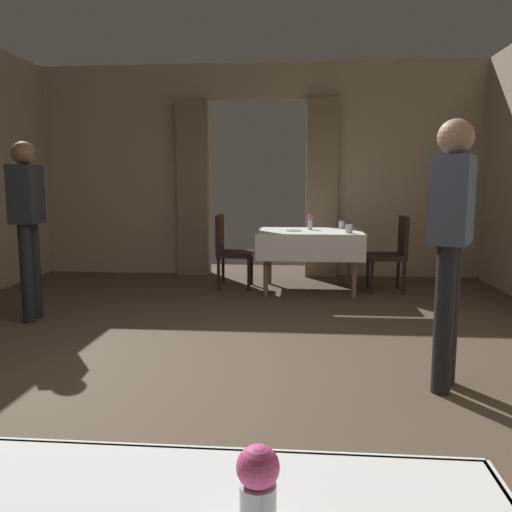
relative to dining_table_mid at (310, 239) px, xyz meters
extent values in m
plane|color=#4C3D2D|center=(-0.74, -3.08, -0.65)|extent=(10.08, 10.08, 0.00)
cube|color=tan|center=(-2.69, 1.12, 0.85)|extent=(2.50, 0.12, 3.00)
cube|color=tan|center=(1.21, 1.12, 0.85)|extent=(2.50, 0.12, 3.00)
cube|color=tan|center=(-0.74, 1.12, 2.10)|extent=(1.40, 0.12, 0.50)
cube|color=#7F6B56|center=(-1.66, 0.98, 0.60)|extent=(0.44, 0.14, 2.49)
cube|color=#7F6B56|center=(0.18, 0.98, 0.60)|extent=(0.44, 0.14, 2.49)
cube|color=white|center=(-0.37, -5.33, -0.01)|extent=(1.30, 0.02, 0.23)
cylinder|color=#7A604C|center=(-0.52, -0.37, -0.29)|extent=(0.06, 0.06, 0.71)
cylinder|color=#7A604C|center=(0.52, -0.37, -0.29)|extent=(0.06, 0.06, 0.71)
cylinder|color=#7A604C|center=(-0.52, 0.37, -0.29)|extent=(0.06, 0.06, 0.71)
cylinder|color=#7A604C|center=(0.52, 0.37, -0.29)|extent=(0.06, 0.06, 0.71)
cube|color=#7A604C|center=(0.00, 0.00, 0.08)|extent=(1.20, 0.91, 0.03)
cube|color=white|center=(0.00, 0.00, 0.10)|extent=(1.26, 0.97, 0.01)
cube|color=white|center=(0.00, -0.48, -0.05)|extent=(1.26, 0.02, 0.32)
cube|color=white|center=(0.00, 0.48, -0.05)|extent=(1.26, 0.02, 0.32)
cube|color=white|center=(-0.63, 0.00, -0.05)|extent=(0.02, 0.97, 0.32)
cube|color=white|center=(0.63, 0.00, -0.05)|extent=(0.02, 0.97, 0.32)
cylinder|color=black|center=(0.75, -0.18, -0.44)|extent=(0.04, 0.04, 0.42)
cylinder|color=black|center=(0.75, 0.20, -0.44)|extent=(0.04, 0.04, 0.42)
cylinder|color=black|center=(1.13, -0.18, -0.44)|extent=(0.04, 0.04, 0.42)
cylinder|color=black|center=(1.13, 0.20, -0.44)|extent=(0.04, 0.04, 0.42)
cube|color=black|center=(0.94, 0.01, -0.21)|extent=(0.44, 0.44, 0.06)
cube|color=black|center=(1.14, 0.01, 0.04)|extent=(0.05, 0.42, 0.48)
cylinder|color=black|center=(-0.75, 0.29, -0.44)|extent=(0.04, 0.04, 0.42)
cylinder|color=black|center=(-0.75, -0.09, -0.44)|extent=(0.04, 0.04, 0.42)
cylinder|color=black|center=(-1.13, 0.29, -0.44)|extent=(0.04, 0.04, 0.42)
cylinder|color=black|center=(-1.13, -0.09, -0.44)|extent=(0.04, 0.04, 0.42)
cube|color=black|center=(-0.94, 0.10, -0.21)|extent=(0.44, 0.44, 0.06)
cube|color=black|center=(-1.14, 0.10, 0.04)|extent=(0.05, 0.42, 0.48)
sphere|color=#D84C8C|center=(-0.18, -5.63, 0.24)|extent=(0.07, 0.07, 0.07)
cylinder|color=silver|center=(0.01, 0.13, 0.17)|extent=(0.06, 0.06, 0.12)
sphere|color=#D84C8C|center=(0.01, 0.13, 0.26)|extent=(0.07, 0.07, 0.07)
cylinder|color=silver|center=(0.45, -0.29, 0.16)|extent=(0.08, 0.08, 0.10)
cylinder|color=silver|center=(0.41, 0.33, 0.15)|extent=(0.08, 0.08, 0.10)
cylinder|color=white|center=(-0.20, -0.06, 0.11)|extent=(0.20, 0.20, 0.01)
cylinder|color=black|center=(0.79, -3.14, -0.17)|extent=(0.12, 0.12, 0.95)
cylinder|color=black|center=(0.87, -2.98, -0.17)|extent=(0.12, 0.12, 0.95)
cube|color=#3F4C66|center=(0.83, -3.06, 0.58)|extent=(0.35, 0.42, 0.55)
sphere|color=#9E755B|center=(0.83, -3.06, 0.96)|extent=(0.22, 0.22, 0.22)
cylinder|color=black|center=(-2.71, -1.75, -0.17)|extent=(0.12, 0.12, 0.95)
cylinder|color=black|center=(-2.73, -1.57, -0.17)|extent=(0.12, 0.12, 0.95)
cube|color=#26262D|center=(-2.72, -1.66, 0.58)|extent=(0.26, 0.38, 0.55)
sphere|color=brown|center=(-2.72, -1.66, 0.96)|extent=(0.22, 0.22, 0.22)
camera|label=1|loc=(-0.12, -6.38, 0.68)|focal=36.20mm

